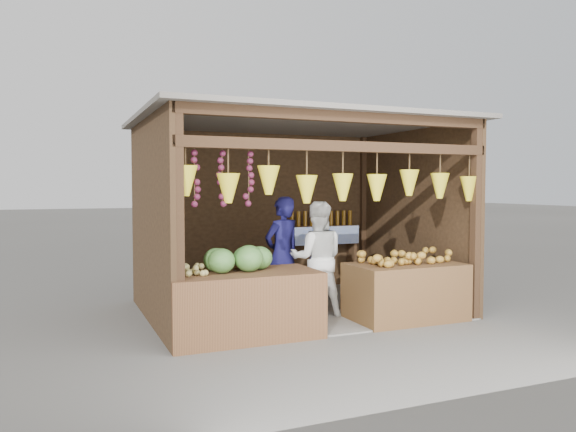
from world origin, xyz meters
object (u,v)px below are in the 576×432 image
at_px(counter_left, 242,305).
at_px(man_standing, 282,254).
at_px(woman_standing, 317,258).
at_px(counter_right, 406,292).
at_px(vendor_seated, 165,256).

distance_m(counter_left, man_standing, 1.47).
height_order(counter_left, man_standing, man_standing).
bearing_deg(counter_left, woman_standing, 28.46).
distance_m(counter_left, counter_right, 2.24).
height_order(counter_left, vendor_seated, vendor_seated).
height_order(counter_left, counter_right, counter_left).
relative_size(man_standing, vendor_seated, 1.47).
distance_m(counter_right, man_standing, 1.73).
bearing_deg(man_standing, counter_right, 123.35).
relative_size(counter_left, woman_standing, 1.14).
height_order(counter_right, vendor_seated, vendor_seated).
xyz_separation_m(counter_left, woman_standing, (1.29, 0.70, 0.39)).
bearing_deg(woman_standing, vendor_seated, 4.08).
relative_size(counter_right, man_standing, 0.92).
bearing_deg(counter_right, vendor_seated, 155.45).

